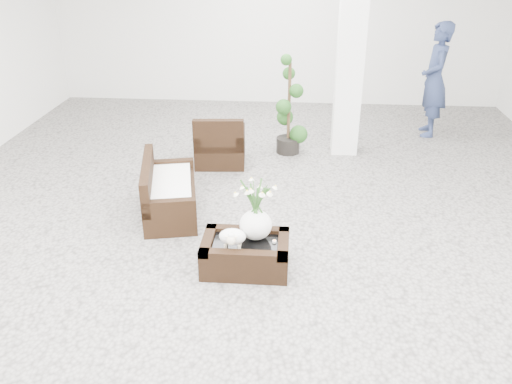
# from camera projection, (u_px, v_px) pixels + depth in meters

# --- Properties ---
(ground) EXTENTS (11.00, 11.00, 0.00)m
(ground) POSITION_uv_depth(u_px,v_px,m) (257.00, 236.00, 6.20)
(ground) COLOR gray
(ground) RESTS_ON ground
(column) EXTENTS (0.40, 0.40, 3.50)m
(column) POSITION_uv_depth(u_px,v_px,m) (351.00, 41.00, 7.84)
(column) COLOR white
(column) RESTS_ON ground
(coffee_table) EXTENTS (0.90, 0.60, 0.31)m
(coffee_table) POSITION_uv_depth(u_px,v_px,m) (245.00, 255.00, 5.53)
(coffee_table) COLOR black
(coffee_table) RESTS_ON ground
(sheep_figurine) EXTENTS (0.28, 0.23, 0.21)m
(sheep_figurine) POSITION_uv_depth(u_px,v_px,m) (233.00, 238.00, 5.34)
(sheep_figurine) COLOR white
(sheep_figurine) RESTS_ON coffee_table
(planter_narcissus) EXTENTS (0.44, 0.44, 0.80)m
(planter_narcissus) POSITION_uv_depth(u_px,v_px,m) (256.00, 204.00, 5.37)
(planter_narcissus) COLOR white
(planter_narcissus) RESTS_ON coffee_table
(tealight) EXTENTS (0.04, 0.04, 0.03)m
(tealight) POSITION_uv_depth(u_px,v_px,m) (274.00, 241.00, 5.46)
(tealight) COLOR white
(tealight) RESTS_ON coffee_table
(armchair) EXTENTS (0.79, 0.77, 0.79)m
(armchair) POSITION_uv_depth(u_px,v_px,m) (220.00, 139.00, 7.99)
(armchair) COLOR black
(armchair) RESTS_ON ground
(loveseat) EXTENTS (0.88, 1.40, 0.69)m
(loveseat) POSITION_uv_depth(u_px,v_px,m) (170.00, 187.00, 6.57)
(loveseat) COLOR black
(loveseat) RESTS_ON ground
(topiary) EXTENTS (0.41, 0.41, 1.55)m
(topiary) POSITION_uv_depth(u_px,v_px,m) (289.00, 106.00, 8.22)
(topiary) COLOR #1C4315
(topiary) RESTS_ON ground
(shopper) EXTENTS (0.50, 0.73, 1.93)m
(shopper) POSITION_uv_depth(u_px,v_px,m) (435.00, 80.00, 8.92)
(shopper) COLOR navy
(shopper) RESTS_ON ground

